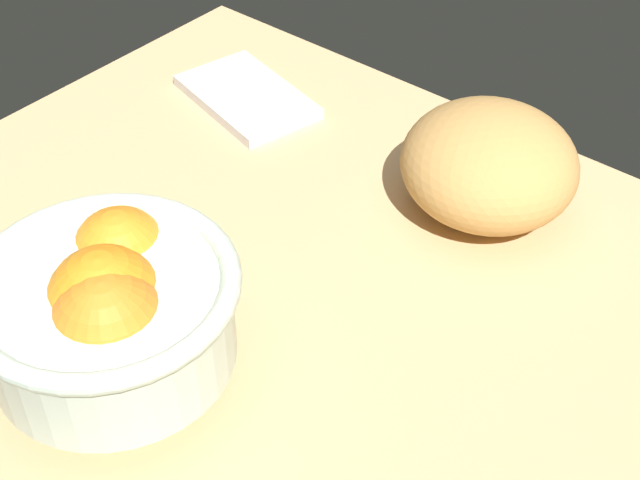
# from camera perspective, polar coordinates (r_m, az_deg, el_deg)

# --- Properties ---
(ground_plane) EXTENTS (0.83, 0.66, 0.03)m
(ground_plane) POSITION_cam_1_polar(r_m,az_deg,el_deg) (0.80, -1.27, -3.81)
(ground_plane) COLOR tan
(fruit_bowl) EXTENTS (0.20, 0.20, 0.12)m
(fruit_bowl) POSITION_cam_1_polar(r_m,az_deg,el_deg) (0.69, -12.89, -4.22)
(fruit_bowl) COLOR silver
(fruit_bowl) RESTS_ON ground
(bread_loaf) EXTENTS (0.23, 0.23, 0.10)m
(bread_loaf) POSITION_cam_1_polar(r_m,az_deg,el_deg) (0.86, 10.39, 4.64)
(bread_loaf) COLOR tan
(bread_loaf) RESTS_ON ground
(napkin_folded) EXTENTS (0.17, 0.13, 0.01)m
(napkin_folded) POSITION_cam_1_polar(r_m,az_deg,el_deg) (1.02, -4.54, 8.81)
(napkin_folded) COLOR silver
(napkin_folded) RESTS_ON ground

